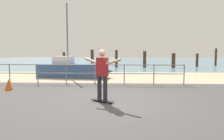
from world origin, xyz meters
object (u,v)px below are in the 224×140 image
at_px(sailboat, 75,70).
at_px(traffic_cone, 9,85).
at_px(skateboard, 102,101).
at_px(skateboarder, 102,72).

xyz_separation_m(sailboat, traffic_cone, (-1.83, -4.54, -0.27)).
distance_m(sailboat, skateboard, 6.96).
bearing_deg(skateboard, skateboarder, 26.57).
height_order(sailboat, skateboard, sailboat).
bearing_deg(traffic_cone, skateboarder, -24.49).
height_order(sailboat, traffic_cone, sailboat).
bearing_deg(skateboard, traffic_cone, 155.51).
relative_size(sailboat, skateboard, 6.45).
xyz_separation_m(sailboat, skateboard, (2.46, -6.49, -0.45)).
height_order(skateboard, skateboarder, skateboarder).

